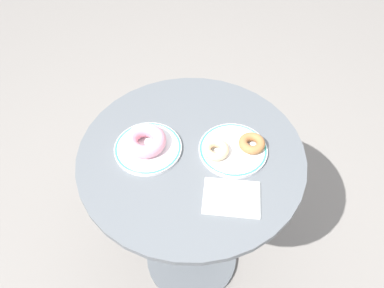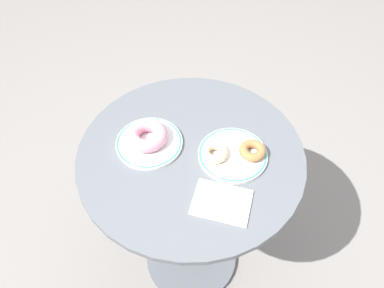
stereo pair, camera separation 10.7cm
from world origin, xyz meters
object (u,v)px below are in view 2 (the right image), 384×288
Objects in this scene: paper_napkin at (222,202)px; donut_cinnamon at (252,150)px; cafe_table at (191,200)px; plate_right at (233,154)px; plate_left at (149,143)px; donut_glazed at (214,152)px; donut_pink_frosted at (147,135)px.

donut_cinnamon is at bearing 52.32° from paper_napkin.
paper_napkin is at bearing -71.22° from cafe_table.
cafe_table is 3.74× the size of plate_right.
paper_napkin is (0.18, -0.22, -0.00)m from plate_left.
donut_glazed is (-0.05, -0.00, 0.02)m from plate_right.
cafe_table is 9.71× the size of donut_cinnamon.
plate_right reaches higher than paper_napkin.
donut_glazed reaches higher than cafe_table.
donut_pink_frosted is at bearing 156.75° from cafe_table.
donut_cinnamon is at bearing -2.91° from donut_glazed.
donut_cinnamon and donut_glazed have the same top height.
donut_pink_frosted reaches higher than paper_napkin.
cafe_table is at bearing -20.96° from plate_left.
donut_cinnamon reaches higher than paper_napkin.
plate_right is at bearing 69.06° from paper_napkin.
plate_right is at bearing -17.07° from plate_left.
donut_glazed is (0.18, -0.07, 0.02)m from plate_left.
cafe_table is 6.12× the size of donut_pink_frosted.
plate_right is 0.06m from donut_glazed.
paper_napkin is (-0.11, -0.14, -0.02)m from donut_cinnamon.
cafe_table is 0.30m from plate_left.
cafe_table is 9.71× the size of donut_glazed.
donut_cinnamon is at bearing -11.11° from cafe_table.
donut_pink_frosted is 0.20m from donut_glazed.
paper_napkin is (0.18, -0.23, -0.03)m from donut_pink_frosted.
plate_right is 2.60× the size of donut_glazed.
donut_glazed is at bearing 177.09° from donut_cinnamon.
donut_glazed is (0.19, -0.08, -0.01)m from donut_pink_frosted.
plate_right is at bearing -13.02° from cafe_table.
donut_pink_frosted is at bearing 156.56° from donut_glazed.
donut_pink_frosted is 0.31m from donut_cinnamon.
plate_left is 1.62× the size of donut_pink_frosted.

